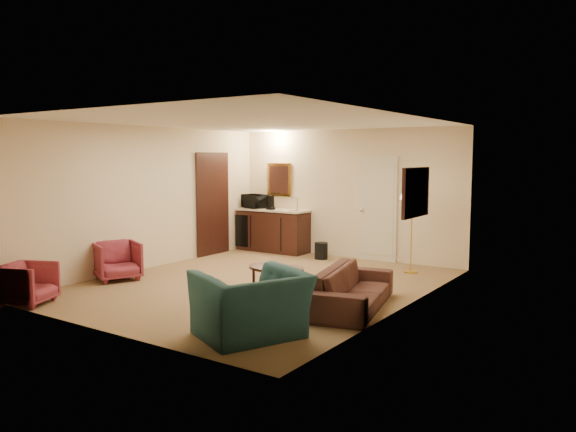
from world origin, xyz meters
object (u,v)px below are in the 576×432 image
(rose_chair_far, at_px, (27,282))
(microwave, at_px, (254,200))
(sofa, at_px, (353,281))
(wetbar_cabinet, at_px, (273,230))
(waste_bin, at_px, (321,251))
(teal_armchair, at_px, (251,294))
(rose_chair_near, at_px, (117,259))
(coffee_maker, at_px, (271,203))
(floor_lamp, at_px, (411,228))
(coffee_table, at_px, (276,284))

(rose_chair_far, bearing_deg, microwave, -20.78)
(sofa, bearing_deg, wetbar_cabinet, 35.07)
(microwave, bearing_deg, waste_bin, 9.35)
(sofa, height_order, teal_armchair, teal_armchair)
(microwave, bearing_deg, rose_chair_far, -71.36)
(wetbar_cabinet, relative_size, rose_chair_far, 2.54)
(teal_armchair, bearing_deg, wetbar_cabinet, -122.22)
(rose_chair_near, bearing_deg, teal_armchair, -83.17)
(rose_chair_near, relative_size, rose_chair_far, 1.10)
(coffee_maker, bearing_deg, teal_armchair, -49.91)
(wetbar_cabinet, xyz_separation_m, floor_lamp, (3.35, -0.49, 0.34))
(teal_armchair, xyz_separation_m, floor_lamp, (0.14, 4.43, 0.30))
(rose_chair_near, relative_size, microwave, 1.30)
(teal_armchair, relative_size, floor_lamp, 0.72)
(teal_armchair, bearing_deg, waste_bin, -133.74)
(coffee_table, relative_size, microwave, 1.58)
(teal_armchair, relative_size, coffee_table, 1.35)
(rose_chair_far, relative_size, waste_bin, 1.94)
(teal_armchair, height_order, rose_chair_near, teal_armchair)
(coffee_table, distance_m, floor_lamp, 3.10)
(rose_chair_near, bearing_deg, wetbar_cabinet, 16.41)
(coffee_maker, bearing_deg, microwave, 177.17)
(microwave, height_order, coffee_maker, microwave)
(coffee_table, xyz_separation_m, floor_lamp, (0.86, 2.93, 0.55))
(sofa, height_order, waste_bin, sofa)
(teal_armchair, xyz_separation_m, waste_bin, (-1.86, 4.70, -0.34))
(teal_armchair, bearing_deg, microwave, -118.28)
(floor_lamp, height_order, microwave, floor_lamp)
(rose_chair_far, relative_size, microwave, 1.19)
(wetbar_cabinet, distance_m, coffee_maker, 0.62)
(rose_chair_near, xyz_separation_m, microwave, (0.00, 3.77, 0.75))
(rose_chair_far, relative_size, floor_lamp, 0.40)
(sofa, bearing_deg, microwave, 38.78)
(teal_armchair, bearing_deg, rose_chair_near, -82.42)
(rose_chair_near, distance_m, coffee_maker, 3.79)
(teal_armchair, xyz_separation_m, coffee_maker, (-3.20, 4.83, 0.56))
(rose_chair_far, bearing_deg, floor_lamp, -58.97)
(coffee_table, bearing_deg, wetbar_cabinet, 126.11)
(wetbar_cabinet, height_order, floor_lamp, floor_lamp)
(floor_lamp, bearing_deg, coffee_table, -106.28)
(coffee_table, bearing_deg, sofa, 12.18)
(wetbar_cabinet, bearing_deg, floor_lamp, -8.33)
(sofa, height_order, coffee_table, sofa)
(waste_bin, bearing_deg, wetbar_cabinet, 170.63)
(sofa, height_order, microwave, microwave)
(teal_armchair, xyz_separation_m, rose_chair_far, (-3.46, -0.60, -0.18))
(wetbar_cabinet, bearing_deg, sofa, -41.47)
(wetbar_cabinet, height_order, microwave, microwave)
(sofa, height_order, floor_lamp, floor_lamp)
(rose_chair_near, height_order, rose_chair_far, rose_chair_near)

